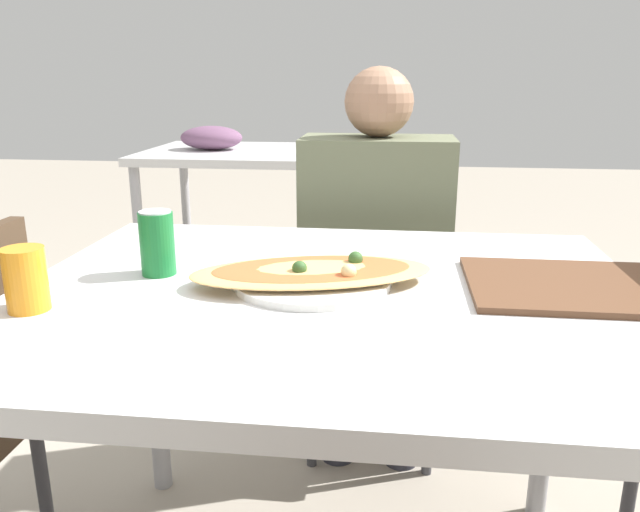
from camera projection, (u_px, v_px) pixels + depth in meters
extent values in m
cube|color=silver|center=(329.00, 300.00, 1.13)|extent=(1.14, 0.92, 0.04)
cylinder|color=#99999E|center=(154.00, 371.00, 1.68)|extent=(0.05, 0.05, 0.71)
cylinder|color=#99999E|center=(548.00, 393.00, 1.57)|extent=(0.05, 0.05, 0.71)
cube|color=#3F2D1E|center=(374.00, 315.00, 1.90)|extent=(0.40, 0.40, 0.04)
cube|color=#3F2D1E|center=(378.00, 229.00, 2.01)|extent=(0.38, 0.03, 0.41)
cylinder|color=#38383D|center=(429.00, 412.00, 1.78)|extent=(0.03, 0.03, 0.40)
cylinder|color=#38383D|center=(312.00, 404.00, 1.82)|extent=(0.03, 0.03, 0.40)
cylinder|color=#38383D|center=(424.00, 360.00, 2.10)|extent=(0.03, 0.03, 0.40)
cylinder|color=#38383D|center=(324.00, 354.00, 2.14)|extent=(0.03, 0.03, 0.40)
cylinder|color=#38383D|center=(45.00, 495.00, 1.42)|extent=(0.03, 0.03, 0.40)
cylinder|color=#38383D|center=(628.00, 501.00, 1.40)|extent=(0.03, 0.03, 0.40)
cylinder|color=#2D2D38|center=(403.00, 396.00, 1.83)|extent=(0.10, 0.10, 0.44)
cylinder|color=#2D2D38|center=(339.00, 392.00, 1.85)|extent=(0.10, 0.10, 0.44)
cube|color=#60664C|center=(376.00, 228.00, 1.79)|extent=(0.42, 0.23, 0.52)
sphere|color=#997056|center=(379.00, 102.00, 1.69)|extent=(0.19, 0.19, 0.19)
cylinder|color=white|center=(312.00, 280.00, 1.15)|extent=(0.29, 0.29, 0.01)
ellipsoid|color=#E0AD66|center=(312.00, 272.00, 1.15)|extent=(0.48, 0.31, 0.02)
ellipsoid|color=#D16033|center=(312.00, 269.00, 1.15)|extent=(0.40, 0.25, 0.01)
sphere|color=#335928|center=(356.00, 259.00, 1.18)|extent=(0.03, 0.03, 0.03)
sphere|color=beige|center=(349.00, 271.00, 1.10)|extent=(0.03, 0.03, 0.03)
sphere|color=#335928|center=(300.00, 268.00, 1.12)|extent=(0.03, 0.03, 0.03)
cylinder|color=#197233|center=(157.00, 244.00, 1.20)|extent=(0.07, 0.07, 0.12)
cylinder|color=silver|center=(155.00, 212.00, 1.18)|extent=(0.06, 0.06, 0.00)
cylinder|color=orange|center=(26.00, 279.00, 1.01)|extent=(0.07, 0.07, 0.11)
cube|color=brown|center=(573.00, 286.00, 1.13)|extent=(0.37, 0.29, 0.01)
cube|color=silver|center=(254.00, 154.00, 3.20)|extent=(1.10, 0.80, 0.04)
ellipsoid|color=#724C6B|center=(211.00, 138.00, 3.20)|extent=(0.32, 0.24, 0.12)
cylinder|color=#99999E|center=(140.00, 239.00, 3.03)|extent=(0.05, 0.05, 0.71)
cylinder|color=#99999E|center=(344.00, 245.00, 2.92)|extent=(0.05, 0.05, 0.71)
cylinder|color=#99999E|center=(186.00, 209.00, 3.70)|extent=(0.05, 0.05, 0.71)
cylinder|color=#99999E|center=(354.00, 214.00, 3.59)|extent=(0.05, 0.05, 0.71)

